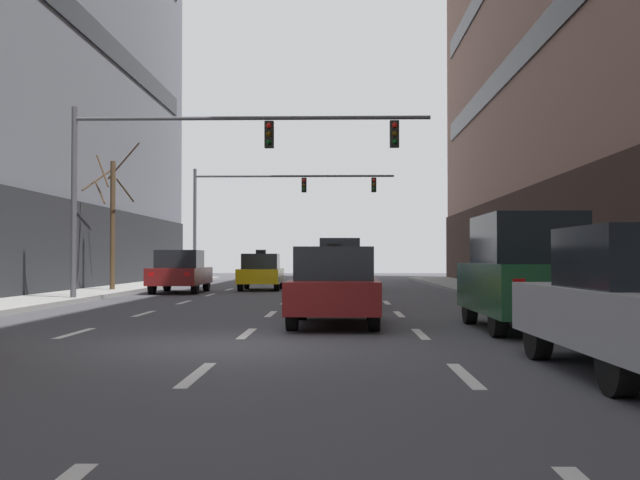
% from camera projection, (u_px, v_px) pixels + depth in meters
% --- Properties ---
extents(ground_plane, '(120.00, 120.00, 0.00)m').
position_uv_depth(ground_plane, '(232.00, 346.00, 12.19)').
color(ground_plane, '#424247').
extents(lane_stripe_l1_s4, '(0.16, 2.00, 0.01)m').
position_uv_depth(lane_stripe_l1_s4, '(75.00, 333.00, 14.26)').
color(lane_stripe_l1_s4, silver).
rests_on(lane_stripe_l1_s4, ground).
extents(lane_stripe_l1_s5, '(0.16, 2.00, 0.01)m').
position_uv_depth(lane_stripe_l1_s5, '(144.00, 314.00, 19.26)').
color(lane_stripe_l1_s5, silver).
rests_on(lane_stripe_l1_s5, ground).
extents(lane_stripe_l1_s6, '(0.16, 2.00, 0.01)m').
position_uv_depth(lane_stripe_l1_s6, '(184.00, 302.00, 24.26)').
color(lane_stripe_l1_s6, silver).
rests_on(lane_stripe_l1_s6, ground).
extents(lane_stripe_l1_s7, '(0.16, 2.00, 0.01)m').
position_uv_depth(lane_stripe_l1_s7, '(210.00, 295.00, 29.25)').
color(lane_stripe_l1_s7, silver).
rests_on(lane_stripe_l1_s7, ground).
extents(lane_stripe_l1_s8, '(0.16, 2.00, 0.01)m').
position_uv_depth(lane_stripe_l1_s8, '(229.00, 289.00, 34.25)').
color(lane_stripe_l1_s8, silver).
rests_on(lane_stripe_l1_s8, ground).
extents(lane_stripe_l1_s9, '(0.16, 2.00, 0.01)m').
position_uv_depth(lane_stripe_l1_s9, '(243.00, 285.00, 39.25)').
color(lane_stripe_l1_s9, silver).
rests_on(lane_stripe_l1_s9, ground).
extents(lane_stripe_l1_s10, '(0.16, 2.00, 0.01)m').
position_uv_depth(lane_stripe_l1_s10, '(254.00, 282.00, 44.25)').
color(lane_stripe_l1_s10, silver).
rests_on(lane_stripe_l1_s10, ground).
extents(lane_stripe_l2_s3, '(0.16, 2.00, 0.01)m').
position_uv_depth(lane_stripe_l2_s3, '(197.00, 374.00, 9.19)').
color(lane_stripe_l2_s3, silver).
rests_on(lane_stripe_l2_s3, ground).
extents(lane_stripe_l2_s4, '(0.16, 2.00, 0.01)m').
position_uv_depth(lane_stripe_l2_s4, '(247.00, 333.00, 14.19)').
color(lane_stripe_l2_s4, silver).
rests_on(lane_stripe_l2_s4, ground).
extents(lane_stripe_l2_s5, '(0.16, 2.00, 0.01)m').
position_uv_depth(lane_stripe_l2_s5, '(271.00, 314.00, 19.18)').
color(lane_stripe_l2_s5, silver).
rests_on(lane_stripe_l2_s5, ground).
extents(lane_stripe_l2_s6, '(0.16, 2.00, 0.01)m').
position_uv_depth(lane_stripe_l2_s6, '(285.00, 302.00, 24.18)').
color(lane_stripe_l2_s6, silver).
rests_on(lane_stripe_l2_s6, ground).
extents(lane_stripe_l2_s7, '(0.16, 2.00, 0.01)m').
position_uv_depth(lane_stripe_l2_s7, '(294.00, 295.00, 29.18)').
color(lane_stripe_l2_s7, silver).
rests_on(lane_stripe_l2_s7, ground).
extents(lane_stripe_l2_s8, '(0.16, 2.00, 0.01)m').
position_uv_depth(lane_stripe_l2_s8, '(301.00, 289.00, 34.17)').
color(lane_stripe_l2_s8, silver).
rests_on(lane_stripe_l2_s8, ground).
extents(lane_stripe_l2_s9, '(0.16, 2.00, 0.01)m').
position_uv_depth(lane_stripe_l2_s9, '(306.00, 285.00, 39.17)').
color(lane_stripe_l2_s9, silver).
rests_on(lane_stripe_l2_s9, ground).
extents(lane_stripe_l2_s10, '(0.16, 2.00, 0.01)m').
position_uv_depth(lane_stripe_l2_s10, '(309.00, 282.00, 44.17)').
color(lane_stripe_l2_s10, silver).
rests_on(lane_stripe_l2_s10, ground).
extents(lane_stripe_l3_s3, '(0.16, 2.00, 0.01)m').
position_uv_depth(lane_stripe_l3_s3, '(465.00, 375.00, 9.11)').
color(lane_stripe_l3_s3, silver).
rests_on(lane_stripe_l3_s3, ground).
extents(lane_stripe_l3_s4, '(0.16, 2.00, 0.01)m').
position_uv_depth(lane_stripe_l3_s4, '(420.00, 334.00, 14.11)').
color(lane_stripe_l3_s4, silver).
rests_on(lane_stripe_l3_s4, ground).
extents(lane_stripe_l3_s5, '(0.16, 2.00, 0.01)m').
position_uv_depth(lane_stripe_l3_s5, '(399.00, 314.00, 19.11)').
color(lane_stripe_l3_s5, silver).
rests_on(lane_stripe_l3_s5, ground).
extents(lane_stripe_l3_s6, '(0.16, 2.00, 0.01)m').
position_uv_depth(lane_stripe_l3_s6, '(387.00, 303.00, 24.10)').
color(lane_stripe_l3_s6, silver).
rests_on(lane_stripe_l3_s6, ground).
extents(lane_stripe_l3_s7, '(0.16, 2.00, 0.01)m').
position_uv_depth(lane_stripe_l3_s7, '(378.00, 295.00, 29.10)').
color(lane_stripe_l3_s7, silver).
rests_on(lane_stripe_l3_s7, ground).
extents(lane_stripe_l3_s8, '(0.16, 2.00, 0.01)m').
position_uv_depth(lane_stripe_l3_s8, '(373.00, 290.00, 34.10)').
color(lane_stripe_l3_s8, silver).
rests_on(lane_stripe_l3_s8, ground).
extents(lane_stripe_l3_s9, '(0.16, 2.00, 0.01)m').
position_uv_depth(lane_stripe_l3_s9, '(368.00, 286.00, 39.10)').
color(lane_stripe_l3_s9, silver).
rests_on(lane_stripe_l3_s9, ground).
extents(lane_stripe_l3_s10, '(0.16, 2.00, 0.01)m').
position_uv_depth(lane_stripe_l3_s10, '(365.00, 282.00, 44.09)').
color(lane_stripe_l3_s10, silver).
rests_on(lane_stripe_l3_s10, ground).
extents(car_driving_0, '(2.03, 4.63, 2.22)m').
position_uv_depth(car_driving_0, '(339.00, 265.00, 33.52)').
color(car_driving_0, black).
rests_on(car_driving_0, ground).
extents(car_driving_1, '(1.87, 4.30, 1.60)m').
position_uv_depth(car_driving_1, '(335.00, 287.00, 15.97)').
color(car_driving_1, black).
rests_on(car_driving_1, ground).
extents(taxi_driving_3, '(1.80, 4.20, 1.74)m').
position_uv_depth(taxi_driving_3, '(261.00, 272.00, 33.74)').
color(taxi_driving_3, black).
rests_on(taxi_driving_3, ground).
extents(taxi_driving_4, '(1.94, 4.37, 1.80)m').
position_uv_depth(taxi_driving_4, '(334.00, 278.00, 22.33)').
color(taxi_driving_4, black).
rests_on(taxi_driving_4, ground).
extents(car_driving_5, '(1.96, 4.55, 1.70)m').
position_uv_depth(car_driving_5, '(180.00, 272.00, 31.06)').
color(car_driving_5, black).
rests_on(car_driving_5, ground).
extents(car_parked_2, '(1.94, 4.57, 2.21)m').
position_uv_depth(car_parked_2, '(526.00, 273.00, 14.91)').
color(car_parked_2, black).
rests_on(car_parked_2, ground).
extents(traffic_signal_0, '(11.34, 0.35, 6.04)m').
position_uv_depth(traffic_signal_0, '(205.00, 156.00, 24.55)').
color(traffic_signal_0, '#4C4C51').
rests_on(traffic_signal_0, sidewalk_left).
extents(traffic_signal_1, '(11.65, 0.34, 6.44)m').
position_uv_depth(traffic_signal_1, '(266.00, 198.00, 45.20)').
color(traffic_signal_1, '#4C4C51').
rests_on(traffic_signal_1, sidewalk_left).
extents(street_tree_0, '(2.12, 1.92, 5.94)m').
position_uv_depth(street_tree_0, '(112.00, 217.00, 31.11)').
color(street_tree_0, '#4C3823').
rests_on(street_tree_0, sidewalk_left).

